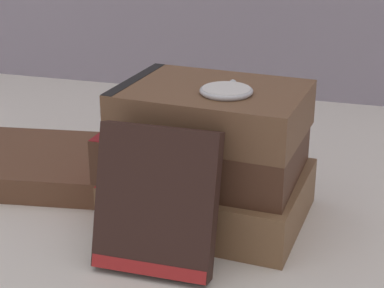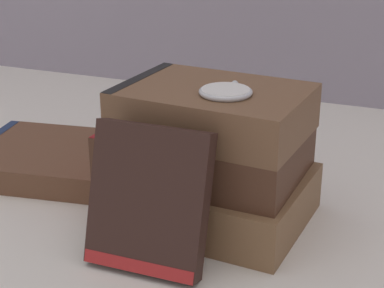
% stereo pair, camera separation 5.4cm
% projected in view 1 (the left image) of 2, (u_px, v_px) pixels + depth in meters
% --- Properties ---
extents(ground_plane, '(3.00, 3.00, 0.00)m').
position_uv_depth(ground_plane, '(192.00, 221.00, 0.68)').
color(ground_plane, silver).
extents(book_flat_bottom, '(0.21, 0.17, 0.05)m').
position_uv_depth(book_flat_bottom, '(206.00, 194.00, 0.69)').
color(book_flat_bottom, brown).
rests_on(book_flat_bottom, ground_plane).
extents(book_flat_middle, '(0.20, 0.15, 0.05)m').
position_uv_depth(book_flat_middle, '(200.00, 149.00, 0.67)').
color(book_flat_middle, '#4C2D1E').
rests_on(book_flat_middle, book_flat_bottom).
extents(book_flat_top, '(0.19, 0.15, 0.05)m').
position_uv_depth(book_flat_top, '(207.00, 109.00, 0.65)').
color(book_flat_top, brown).
rests_on(book_flat_top, book_flat_middle).
extents(book_side_left, '(0.22, 0.19, 0.03)m').
position_uv_depth(book_side_left, '(37.00, 164.00, 0.79)').
color(book_side_left, brown).
rests_on(book_side_left, ground_plane).
extents(book_leaning_front, '(0.11, 0.06, 0.13)m').
position_uv_depth(book_leaning_front, '(156.00, 206.00, 0.58)').
color(book_leaning_front, '#331E19').
rests_on(book_leaning_front, ground_plane).
extents(pocket_watch, '(0.05, 0.06, 0.01)m').
position_uv_depth(pocket_watch, '(227.00, 90.00, 0.62)').
color(pocket_watch, white).
rests_on(pocket_watch, book_flat_top).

